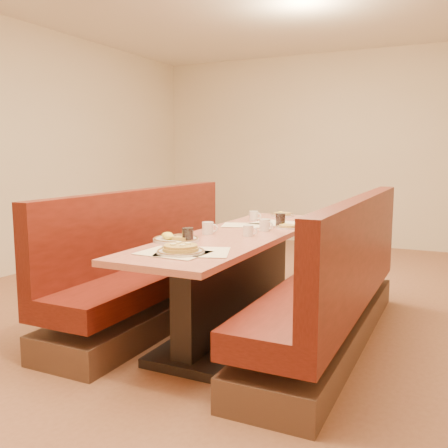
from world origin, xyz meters
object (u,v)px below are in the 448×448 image
at_px(diner_table, 239,281).
at_px(coffee_mug_b, 208,228).
at_px(pancake_plate, 181,250).
at_px(booth_right, 334,294).
at_px(soda_tumbler_near, 188,236).
at_px(coffee_mug_a, 249,231).
at_px(coffee_mug_d, 254,216).
at_px(booth_left, 158,273).
at_px(eggs_plate, 175,239).
at_px(coffee_mug_c, 265,225).
at_px(soda_tumbler_mid, 280,220).

distance_m(diner_table, coffee_mug_b, 0.49).
bearing_deg(pancake_plate, diner_table, 90.82).
distance_m(booth_right, soda_tumbler_near, 1.11).
xyz_separation_m(coffee_mug_a, coffee_mug_b, (-0.31, -0.04, 0.01)).
height_order(coffee_mug_a, soda_tumbler_near, soda_tumbler_near).
height_order(coffee_mug_b, coffee_mug_d, coffee_mug_b).
distance_m(booth_left, soda_tumbler_near, 0.93).
xyz_separation_m(booth_left, pancake_plate, (0.74, -0.88, 0.41)).
relative_size(eggs_plate, coffee_mug_a, 2.99).
relative_size(booth_right, coffee_mug_c, 20.72).
distance_m(booth_left, coffee_mug_a, 0.97).
relative_size(pancake_plate, coffee_mug_a, 2.74).
distance_m(coffee_mug_c, soda_tumbler_mid, 0.28).
relative_size(booth_left, pancake_plate, 8.68).
bearing_deg(coffee_mug_d, coffee_mug_a, -74.93).
xyz_separation_m(booth_left, soda_tumbler_near, (0.61, -0.56, 0.44)).
bearing_deg(coffee_mug_b, coffee_mug_d, 73.88).
xyz_separation_m(coffee_mug_a, soda_tumbler_near, (-0.25, -0.44, 0.01)).
distance_m(booth_right, coffee_mug_d, 1.22).
distance_m(pancake_plate, soda_tumbler_near, 0.36).
distance_m(booth_right, soda_tumbler_mid, 0.85).
bearing_deg(coffee_mug_b, booth_left, 148.73).
xyz_separation_m(coffee_mug_b, coffee_mug_c, (0.33, 0.33, 0.00)).
distance_m(diner_table, pancake_plate, 0.97).
distance_m(pancake_plate, coffee_mug_a, 0.77).
xyz_separation_m(coffee_mug_a, coffee_mug_c, (0.02, 0.29, 0.01)).
bearing_deg(soda_tumbler_near, pancake_plate, -66.91).
xyz_separation_m(booth_left, coffee_mug_d, (0.56, 0.70, 0.43)).
bearing_deg(booth_left, coffee_mug_d, 51.36).
relative_size(booth_right, soda_tumbler_near, 23.89).
height_order(booth_right, coffee_mug_b, booth_right).
relative_size(pancake_plate, soda_tumbler_mid, 2.64).
xyz_separation_m(coffee_mug_c, soda_tumbler_mid, (0.03, 0.28, 0.01)).
distance_m(booth_left, pancake_plate, 1.23).
bearing_deg(diner_table, coffee_mug_b, -139.01).
bearing_deg(soda_tumbler_near, coffee_mug_b, 97.72).
bearing_deg(eggs_plate, booth_right, 28.56).
bearing_deg(booth_right, coffee_mug_d, 142.00).
relative_size(diner_table, soda_tumbler_mid, 22.93).
bearing_deg(soda_tumbler_near, booth_left, 137.47).
relative_size(coffee_mug_a, soda_tumbler_near, 1.00).
bearing_deg(coffee_mug_c, coffee_mug_a, -77.88).
distance_m(coffee_mug_b, soda_tumbler_mid, 0.70).
height_order(booth_left, coffee_mug_c, booth_left).
bearing_deg(coffee_mug_b, pancake_plate, -90.38).
distance_m(booth_left, soda_tumbler_mid, 1.10).
bearing_deg(pancake_plate, coffee_mug_c, 82.87).
height_order(coffee_mug_b, soda_tumbler_near, soda_tumbler_near).
distance_m(pancake_plate, soda_tumbler_mid, 1.34).
relative_size(pancake_plate, coffee_mug_d, 2.60).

